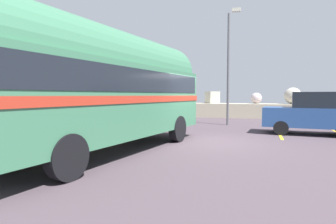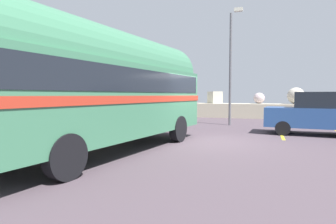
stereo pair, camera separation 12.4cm
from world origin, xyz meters
name	(u,v)px [view 1 (the left image)]	position (x,y,z in m)	size (l,w,h in m)	color
ground	(207,142)	(0.00, 0.00, 0.01)	(32.00, 26.00, 0.02)	#473B43
breakwater	(235,109)	(-0.01, 11.82, 0.69)	(31.36, 1.85, 2.31)	#B7AE95
vintage_coach	(108,85)	(-2.51, -2.74, 2.05)	(3.70, 8.85, 3.70)	black
parked_car_nearest	(315,113)	(4.13, 3.28, 0.97)	(4.24, 2.07, 1.86)	black
lamp_post	(229,63)	(0.16, 5.94, 3.59)	(0.77, 1.00, 6.37)	#5B5B60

